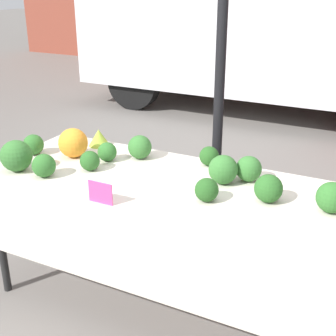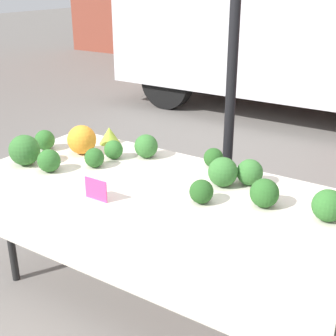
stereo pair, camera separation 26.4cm
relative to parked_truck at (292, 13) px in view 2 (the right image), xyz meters
The scene contains 19 objects.
ground_plane 5.11m from the parked_truck, 78.33° to the right, with size 40.00×40.00×0.00m, color slate.
tent_pole 4.15m from the parked_truck, 76.10° to the right, with size 0.07×0.07×2.35m.
parked_truck is the anchor object (origin of this frame).
market_table 5.01m from the parked_truck, 78.49° to the right, with size 2.16×0.84×0.86m.
orange_cauliflower 4.76m from the parked_truck, 86.64° to the right, with size 0.19×0.19×0.19m.
romanesco_head 4.52m from the parked_truck, 86.14° to the right, with size 0.14×0.14×0.12m.
broccoli_head_0 4.64m from the parked_truck, 81.63° to the right, with size 0.15×0.15×0.15m.
broccoli_head_1 4.64m from the parked_truck, 76.06° to the right, with size 0.12×0.12×0.12m.
broccoli_head_2 4.88m from the parked_truck, 74.73° to the right, with size 0.17×0.17×0.17m.
broccoli_head_3 4.75m from the parked_truck, 83.79° to the right, with size 0.12×0.12×0.12m.
broccoli_head_4 5.15m from the parked_truck, 68.50° to the right, with size 0.16×0.16×0.16m.
broccoli_head_5 5.10m from the parked_truck, 86.38° to the right, with size 0.14×0.14×0.14m.
broccoli_head_6 5.12m from the parked_truck, 75.43° to the right, with size 0.13×0.13×0.13m.
broccoli_head_7 4.92m from the parked_truck, 84.12° to the right, with size 0.12×0.12×0.12m.
broccoli_head_8 4.84m from the parked_truck, 89.80° to the right, with size 0.13×0.13×0.13m.
broccoli_head_9 5.09m from the parked_truck, 88.69° to the right, with size 0.19×0.19×0.19m.
broccoli_head_10 4.83m from the parked_truck, 73.05° to the right, with size 0.15×0.15×0.15m.
broccoli_head_11 5.07m from the parked_truck, 71.88° to the right, with size 0.15×0.15×0.15m.
price_sign 5.29m from the parked_truck, 81.19° to the right, with size 0.14×0.01×0.12m.
Camera 2 is at (1.32, -2.05, 1.96)m, focal length 50.00 mm.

